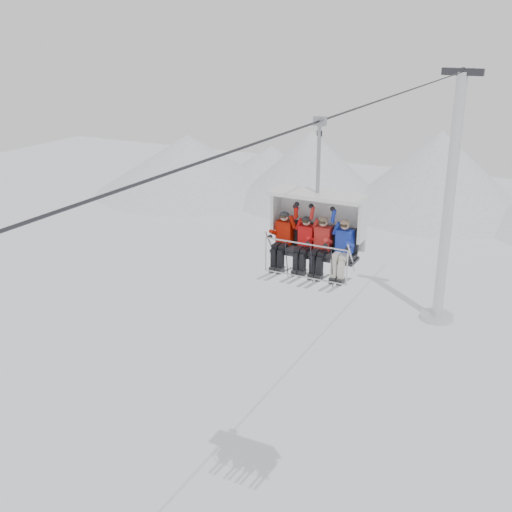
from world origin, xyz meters
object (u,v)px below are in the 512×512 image
at_px(lift_tower_right, 447,220).
at_px(chairlift_carrier, 318,222).
at_px(skier_far_left, 283,238).
at_px(skier_far_right, 343,247).
at_px(skier_center_right, 322,244).
at_px(skier_center_left, 305,242).

relative_size(lift_tower_right, chairlift_carrier, 3.38).
xyz_separation_m(skier_far_left, skier_far_right, (1.68, 0.00, 0.00)).
relative_size(skier_far_left, skier_center_right, 1.00).
xyz_separation_m(skier_far_left, skier_center_right, (1.10, 0.00, 0.00)).
distance_m(chairlift_carrier, skier_center_right, 0.60).
relative_size(chairlift_carrier, skier_center_left, 2.36).
bearing_deg(skier_center_left, skier_center_right, 0.79).
height_order(skier_center_right, skier_far_right, same).
distance_m(lift_tower_right, skier_far_left, 19.31).
distance_m(chairlift_carrier, skier_far_right, 0.99).
height_order(chairlift_carrier, skier_far_right, chairlift_carrier).
bearing_deg(skier_center_right, skier_center_left, -179.21).
bearing_deg(chairlift_carrier, skier_center_left, -127.26).
xyz_separation_m(chairlift_carrier, skier_far_left, (-0.87, -0.30, -0.47)).
bearing_deg(skier_far_left, lift_tower_right, 87.36).
relative_size(lift_tower_right, skier_far_left, 7.99).
bearing_deg(skier_far_left, skier_center_left, -0.58).
distance_m(lift_tower_right, skier_center_right, 19.29).
relative_size(chairlift_carrier, skier_center_right, 2.36).
bearing_deg(lift_tower_right, skier_center_left, -90.72).
height_order(chairlift_carrier, skier_far_left, chairlift_carrier).
height_order(chairlift_carrier, skier_center_right, chairlift_carrier).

